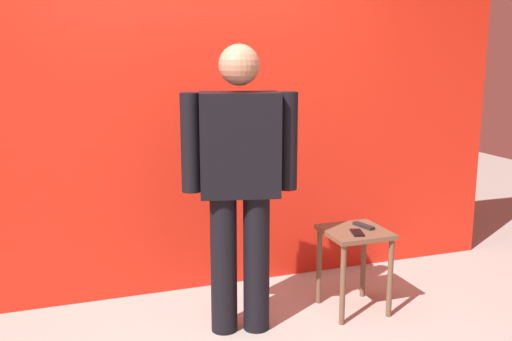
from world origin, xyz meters
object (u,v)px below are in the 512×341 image
(side_table, at_px, (355,246))
(cell_phone, at_px, (357,233))
(standing_person, at_px, (240,176))
(tv_remote, at_px, (364,226))

(side_table, bearing_deg, cell_phone, -109.58)
(side_table, height_order, cell_phone, cell_phone)
(standing_person, xyz_separation_m, tv_remote, (0.89, 0.05, -0.41))
(cell_phone, height_order, tv_remote, tv_remote)
(standing_person, relative_size, cell_phone, 12.27)
(standing_person, relative_size, side_table, 3.13)
(cell_phone, bearing_deg, side_table, 86.53)
(standing_person, xyz_separation_m, cell_phone, (0.78, -0.06, -0.42))
(standing_person, distance_m, tv_remote, 0.98)
(standing_person, xyz_separation_m, side_table, (0.81, 0.02, -0.54))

